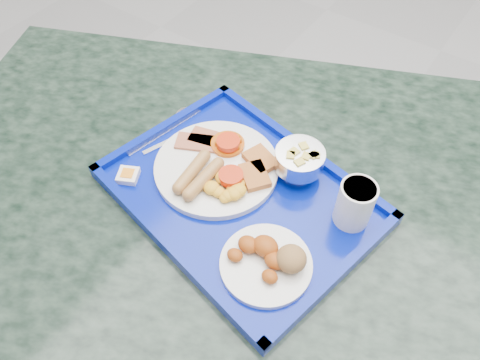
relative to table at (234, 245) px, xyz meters
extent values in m
plane|color=gray|center=(0.01, 0.50, -0.58)|extent=(6.00, 6.00, 0.00)
cylinder|color=gray|center=(0.00, 0.00, -0.57)|extent=(0.58, 0.58, 0.03)
cylinder|color=gray|center=(0.00, 0.00, -0.20)|extent=(0.11, 0.11, 0.71)
cube|color=black|center=(0.00, 0.00, 0.18)|extent=(1.48, 1.26, 0.04)
cube|color=#031596|center=(0.02, -0.01, 0.21)|extent=(0.53, 0.43, 0.02)
cube|color=#031596|center=(0.06, 0.15, 0.22)|extent=(0.46, 0.12, 0.01)
cube|color=#031596|center=(-0.01, -0.17, 0.22)|extent=(0.46, 0.12, 0.01)
cube|color=#031596|center=(0.24, -0.06, 0.22)|extent=(0.09, 0.34, 0.01)
cube|color=#031596|center=(-0.20, 0.04, 0.22)|extent=(0.09, 0.34, 0.01)
cylinder|color=white|center=(-0.05, 0.01, 0.22)|extent=(0.23, 0.23, 0.01)
cube|color=#A85C43|center=(-0.10, 0.06, 0.23)|extent=(0.09, 0.06, 0.01)
cube|color=#A85C43|center=(-0.11, 0.03, 0.23)|extent=(0.09, 0.07, 0.01)
cylinder|color=#C85708|center=(-0.06, 0.06, 0.23)|extent=(0.07, 0.07, 0.01)
sphere|color=#C85708|center=(-0.05, 0.07, 0.24)|extent=(0.01, 0.01, 0.01)
sphere|color=#C85708|center=(-0.06, 0.06, 0.24)|extent=(0.01, 0.01, 0.01)
sphere|color=#C85708|center=(-0.03, 0.06, 0.24)|extent=(0.01, 0.01, 0.01)
sphere|color=#C85708|center=(-0.07, 0.05, 0.24)|extent=(0.01, 0.01, 0.01)
sphere|color=#C85708|center=(-0.08, 0.07, 0.24)|extent=(0.01, 0.01, 0.01)
sphere|color=#C85708|center=(-0.06, 0.06, 0.24)|extent=(0.01, 0.01, 0.01)
sphere|color=#C85708|center=(-0.05, 0.08, 0.24)|extent=(0.01, 0.01, 0.01)
sphere|color=#C85708|center=(-0.04, 0.05, 0.24)|extent=(0.01, 0.01, 0.01)
sphere|color=#C85708|center=(-0.04, 0.06, 0.24)|extent=(0.01, 0.01, 0.01)
sphere|color=#C85708|center=(-0.06, 0.07, 0.24)|extent=(0.01, 0.01, 0.01)
sphere|color=#C85708|center=(-0.04, 0.08, 0.24)|extent=(0.01, 0.01, 0.01)
sphere|color=#C85708|center=(-0.05, 0.09, 0.24)|extent=(0.01, 0.01, 0.01)
sphere|color=#C85708|center=(-0.04, 0.05, 0.24)|extent=(0.01, 0.01, 0.01)
sphere|color=#C85708|center=(-0.06, 0.09, 0.24)|extent=(0.01, 0.01, 0.01)
sphere|color=#C85708|center=(-0.05, 0.06, 0.24)|extent=(0.01, 0.01, 0.01)
sphere|color=#C85708|center=(-0.06, 0.06, 0.24)|extent=(0.01, 0.01, 0.01)
sphere|color=#C85708|center=(-0.06, 0.06, 0.24)|extent=(0.01, 0.01, 0.01)
cube|color=#B2632C|center=(0.02, 0.06, 0.24)|extent=(0.07, 0.06, 0.01)
cube|color=#B2632C|center=(0.03, 0.03, 0.24)|extent=(0.08, 0.07, 0.01)
cylinder|color=brown|center=(-0.07, -0.03, 0.24)|extent=(0.03, 0.09, 0.02)
cylinder|color=brown|center=(-0.04, -0.04, 0.24)|extent=(0.02, 0.09, 0.02)
ellipsoid|color=yellow|center=(0.02, -0.02, 0.24)|extent=(0.03, 0.03, 0.02)
ellipsoid|color=yellow|center=(0.02, -0.03, 0.24)|extent=(0.03, 0.03, 0.02)
ellipsoid|color=yellow|center=(0.02, -0.02, 0.24)|extent=(0.02, 0.02, 0.01)
ellipsoid|color=yellow|center=(0.02, -0.04, 0.24)|extent=(0.03, 0.03, 0.02)
ellipsoid|color=yellow|center=(0.01, -0.02, 0.24)|extent=(0.02, 0.02, 0.01)
ellipsoid|color=yellow|center=(-0.02, -0.04, 0.24)|extent=(0.03, 0.03, 0.02)
ellipsoid|color=yellow|center=(0.00, -0.04, 0.24)|extent=(0.02, 0.02, 0.02)
ellipsoid|color=yellow|center=(0.02, 0.00, 0.24)|extent=(0.02, 0.02, 0.01)
ellipsoid|color=yellow|center=(0.01, -0.05, 0.24)|extent=(0.02, 0.02, 0.01)
ellipsoid|color=yellow|center=(-0.01, -0.01, 0.24)|extent=(0.03, 0.03, 0.02)
cylinder|color=red|center=(-0.05, 0.06, 0.24)|extent=(0.05, 0.05, 0.01)
cylinder|color=red|center=(0.00, 0.00, 0.24)|extent=(0.05, 0.05, 0.01)
cylinder|color=white|center=(0.14, -0.11, 0.22)|extent=(0.15, 0.15, 0.01)
ellipsoid|color=#A54813|center=(0.16, -0.13, 0.24)|extent=(0.03, 0.02, 0.02)
ellipsoid|color=#A54813|center=(0.15, -0.10, 0.24)|extent=(0.04, 0.03, 0.02)
ellipsoid|color=#A54813|center=(0.13, -0.09, 0.24)|extent=(0.04, 0.04, 0.03)
ellipsoid|color=#A54813|center=(0.10, -0.10, 0.24)|extent=(0.04, 0.03, 0.02)
ellipsoid|color=#A54813|center=(0.09, -0.13, 0.24)|extent=(0.03, 0.02, 0.02)
ellipsoid|color=#9A6C3D|center=(0.17, -0.09, 0.25)|extent=(0.05, 0.05, 0.04)
cylinder|color=silver|center=(0.08, 0.09, 0.22)|extent=(0.06, 0.06, 0.01)
cylinder|color=silver|center=(0.08, 0.09, 0.23)|extent=(0.02, 0.02, 0.02)
cylinder|color=silver|center=(0.08, 0.09, 0.26)|extent=(0.09, 0.09, 0.04)
cube|color=#DFCD54|center=(0.08, 0.11, 0.27)|extent=(0.02, 0.02, 0.01)
cube|color=#DFCD54|center=(0.11, 0.10, 0.27)|extent=(0.02, 0.02, 0.01)
cube|color=#DFCD54|center=(0.07, 0.07, 0.27)|extent=(0.02, 0.02, 0.01)
cube|color=#DFCD54|center=(0.10, 0.09, 0.27)|extent=(0.02, 0.02, 0.01)
cube|color=#DFCD54|center=(0.11, 0.10, 0.27)|extent=(0.02, 0.02, 0.01)
cube|color=#DFCD54|center=(0.09, 0.07, 0.27)|extent=(0.02, 0.02, 0.01)
cube|color=#DFCD54|center=(0.07, 0.08, 0.27)|extent=(0.02, 0.02, 0.01)
cylinder|color=white|center=(0.21, 0.06, 0.26)|extent=(0.06, 0.06, 0.09)
cylinder|color=orange|center=(0.21, 0.06, 0.30)|extent=(0.05, 0.05, 0.01)
cube|color=silver|center=(-0.17, 0.02, 0.22)|extent=(0.05, 0.12, 0.00)
ellipsoid|color=silver|center=(-0.19, 0.09, 0.22)|extent=(0.04, 0.05, 0.01)
cube|color=silver|center=(-0.19, 0.03, 0.22)|extent=(0.05, 0.18, 0.00)
cube|color=white|center=(-0.17, -0.10, 0.22)|extent=(0.05, 0.05, 0.01)
cube|color=orange|center=(-0.17, -0.10, 0.23)|extent=(0.03, 0.03, 0.00)
camera|label=1|loc=(0.31, -0.43, 0.90)|focal=35.00mm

